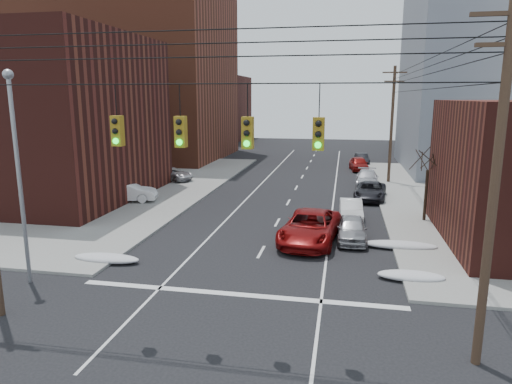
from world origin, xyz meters
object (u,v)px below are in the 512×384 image
at_px(lot_car_d, 72,186).
at_px(parked_car_b, 351,210).
at_px(parked_car_c, 370,191).
at_px(parked_car_e, 359,164).
at_px(parked_car_a, 352,229).
at_px(lot_car_b, 172,174).
at_px(lot_car_a, 127,192).
at_px(parked_car_d, 367,178).
at_px(lot_car_c, 99,182).
at_px(red_pickup, 310,227).
at_px(parked_car_f, 362,159).

bearing_deg(lot_car_d, parked_car_b, -78.56).
xyz_separation_m(parked_car_c, parked_car_e, (-0.52, 15.04, 0.07)).
bearing_deg(parked_car_a, lot_car_b, 136.54).
distance_m(parked_car_c, lot_car_a, 19.46).
bearing_deg(parked_car_d, lot_car_a, -148.39).
distance_m(parked_car_e, lot_car_c, 28.06).
bearing_deg(parked_car_e, lot_car_a, -139.26).
distance_m(parked_car_d, lot_car_a, 21.69).
distance_m(parked_car_d, lot_car_b, 18.78).
bearing_deg(parked_car_c, lot_car_b, 173.12).
bearing_deg(parked_car_a, red_pickup, -164.37).
distance_m(red_pickup, lot_car_b, 22.14).
bearing_deg(parked_car_a, lot_car_a, 158.96).
distance_m(parked_car_c, parked_car_f, 20.58).
xyz_separation_m(parked_car_a, lot_car_b, (-17.13, 15.79, 0.06)).
relative_size(parked_car_a, parked_car_d, 0.83).
bearing_deg(red_pickup, parked_car_a, 22.93).
xyz_separation_m(parked_car_a, parked_car_f, (1.60, 31.93, -0.08)).
distance_m(parked_car_a, parked_car_e, 26.40).
bearing_deg(lot_car_a, lot_car_c, 37.64).
bearing_deg(lot_car_d, parked_car_f, -25.87).
height_order(parked_car_f, lot_car_c, lot_car_c).
bearing_deg(red_pickup, parked_car_c, 78.35).
xyz_separation_m(parked_car_b, lot_car_b, (-17.13, 11.17, 0.08)).
xyz_separation_m(parked_car_a, lot_car_c, (-21.51, 9.74, 0.23)).
xyz_separation_m(red_pickup, lot_car_b, (-14.78, 16.48, -0.11)).
relative_size(parked_car_c, lot_car_c, 0.94).
bearing_deg(lot_car_c, parked_car_c, -82.02).
height_order(parked_car_e, parked_car_f, parked_car_e).
xyz_separation_m(parked_car_a, lot_car_a, (-17.21, 6.35, 0.20)).
xyz_separation_m(parked_car_d, parked_car_f, (0.00, 14.78, -0.09)).
height_order(parked_car_c, lot_car_b, parked_car_c).
height_order(red_pickup, lot_car_b, red_pickup).
bearing_deg(lot_car_b, parked_car_e, -38.82).
xyz_separation_m(parked_car_a, parked_car_c, (1.60, 11.34, -0.00)).
relative_size(parked_car_d, lot_car_d, 1.35).
xyz_separation_m(parked_car_c, parked_car_f, (0.00, 20.58, -0.07)).
height_order(red_pickup, parked_car_c, red_pickup).
bearing_deg(lot_car_b, lot_car_c, 165.06).
height_order(parked_car_b, lot_car_b, lot_car_b).
xyz_separation_m(lot_car_b, lot_car_d, (-6.03, -7.49, 0.01)).
height_order(parked_car_c, lot_car_d, parked_car_c).
bearing_deg(lot_car_c, lot_car_b, -31.92).
bearing_deg(red_pickup, parked_car_d, 84.04).
relative_size(lot_car_b, lot_car_d, 1.20).
xyz_separation_m(parked_car_e, lot_car_c, (-22.60, -16.64, 0.16)).
relative_size(parked_car_d, lot_car_b, 1.12).
height_order(red_pickup, lot_car_d, red_pickup).
bearing_deg(lot_car_d, parked_car_c, -62.52).
xyz_separation_m(red_pickup, lot_car_a, (-14.86, 7.04, 0.03)).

